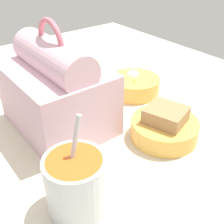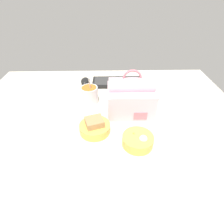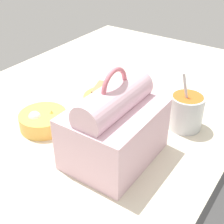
# 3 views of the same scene
# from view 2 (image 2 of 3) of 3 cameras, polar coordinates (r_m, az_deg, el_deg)

# --- Properties ---
(desk_surface) EXTENTS (1.40, 1.10, 0.02)m
(desk_surface) POSITION_cam_2_polar(r_m,az_deg,el_deg) (0.85, -2.31, -2.47)
(desk_surface) COLOR beige
(desk_surface) RESTS_ON ground
(keyboard) EXTENTS (0.32, 0.14, 0.02)m
(keyboard) POSITION_cam_2_polar(r_m,az_deg,el_deg) (1.13, 1.77, 9.77)
(keyboard) COLOR black
(keyboard) RESTS_ON desk_surface
(lunch_bag) EXTENTS (0.22, 0.17, 0.23)m
(lunch_bag) POSITION_cam_2_polar(r_m,az_deg,el_deg) (0.84, 6.13, 4.64)
(lunch_bag) COLOR beige
(lunch_bag) RESTS_ON desk_surface
(soup_cup) EXTENTS (0.09, 0.09, 0.15)m
(soup_cup) POSITION_cam_2_polar(r_m,az_deg,el_deg) (0.93, -7.31, 5.60)
(soup_cup) COLOR silver
(soup_cup) RESTS_ON desk_surface
(bento_bowl_sandwich) EXTENTS (0.13, 0.13, 0.07)m
(bento_bowl_sandwich) POSITION_cam_2_polar(r_m,az_deg,el_deg) (0.76, -5.63, -4.86)
(bento_bowl_sandwich) COLOR #EAB24C
(bento_bowl_sandwich) RESTS_ON desk_surface
(bento_bowl_snacks) EXTENTS (0.12, 0.12, 0.05)m
(bento_bowl_snacks) POSITION_cam_2_polar(r_m,az_deg,el_deg) (0.71, 8.39, -9.03)
(bento_bowl_snacks) COLOR #EAB24C
(bento_bowl_snacks) RESTS_ON desk_surface
(computer_mouse) EXTENTS (0.05, 0.09, 0.03)m
(computer_mouse) POSITION_cam_2_polar(r_m,az_deg,el_deg) (1.14, -8.80, 9.95)
(computer_mouse) COLOR black
(computer_mouse) RESTS_ON desk_surface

